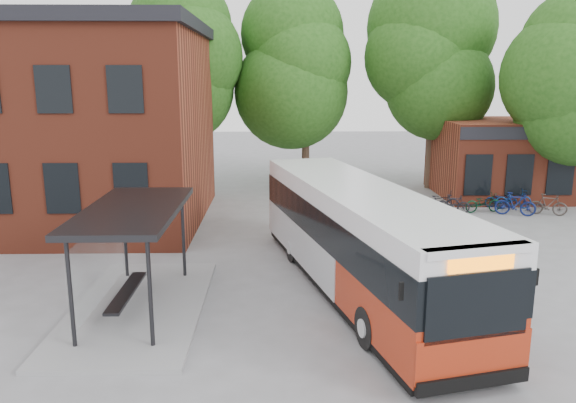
{
  "coord_description": "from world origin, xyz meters",
  "views": [
    {
      "loc": [
        -0.72,
        -15.41,
        6.21
      ],
      "look_at": [
        -0.31,
        3.51,
        2.0
      ],
      "focal_mm": 35.0,
      "sensor_mm": 36.0,
      "label": 1
    }
  ],
  "objects_px": {
    "bicycle_1": "(453,204)",
    "bicycle_2": "(483,203)",
    "bicycle_6": "(513,199)",
    "bicycle_4": "(501,199)",
    "city_bus": "(358,240)",
    "bicycle_7": "(548,205)",
    "bicycle_5": "(515,204)",
    "bicycle_0": "(440,200)",
    "bus_shelter": "(135,259)"
  },
  "relations": [
    {
      "from": "bicycle_1",
      "to": "bicycle_2",
      "type": "bearing_deg",
      "value": -72.15
    },
    {
      "from": "bus_shelter",
      "to": "bicycle_6",
      "type": "relative_size",
      "value": 3.9
    },
    {
      "from": "bicycle_5",
      "to": "bicycle_7",
      "type": "distance_m",
      "value": 1.54
    },
    {
      "from": "bicycle_1",
      "to": "bicycle_2",
      "type": "distance_m",
      "value": 1.46
    },
    {
      "from": "bicycle_0",
      "to": "bicycle_5",
      "type": "relative_size",
      "value": 1.01
    },
    {
      "from": "bicycle_0",
      "to": "bicycle_4",
      "type": "distance_m",
      "value": 3.17
    },
    {
      "from": "bicycle_1",
      "to": "bicycle_7",
      "type": "relative_size",
      "value": 0.9
    },
    {
      "from": "city_bus",
      "to": "bicycle_6",
      "type": "relative_size",
      "value": 6.81
    },
    {
      "from": "bicycle_4",
      "to": "bicycle_7",
      "type": "height_order",
      "value": "bicycle_7"
    },
    {
      "from": "bicycle_0",
      "to": "city_bus",
      "type": "bearing_deg",
      "value": 169.72
    },
    {
      "from": "city_bus",
      "to": "bicycle_5",
      "type": "relative_size",
      "value": 6.83
    },
    {
      "from": "bus_shelter",
      "to": "bicycle_4",
      "type": "relative_size",
      "value": 4.58
    },
    {
      "from": "bicycle_0",
      "to": "bicycle_6",
      "type": "xyz_separation_m",
      "value": [
        3.62,
        0.25,
        -0.0
      ]
    },
    {
      "from": "bicycle_1",
      "to": "bicycle_6",
      "type": "relative_size",
      "value": 0.82
    },
    {
      "from": "city_bus",
      "to": "bicycle_5",
      "type": "distance_m",
      "value": 12.43
    },
    {
      "from": "bicycle_2",
      "to": "bicycle_0",
      "type": "bearing_deg",
      "value": 66.26
    },
    {
      "from": "bicycle_0",
      "to": "bicycle_7",
      "type": "distance_m",
      "value": 4.8
    },
    {
      "from": "bicycle_2",
      "to": "bicycle_5",
      "type": "xyz_separation_m",
      "value": [
        1.25,
        -0.65,
        0.07
      ]
    },
    {
      "from": "bicycle_0",
      "to": "bicycle_1",
      "type": "distance_m",
      "value": 0.78
    },
    {
      "from": "bicycle_7",
      "to": "bicycle_0",
      "type": "bearing_deg",
      "value": 98.34
    },
    {
      "from": "bicycle_4",
      "to": "bicycle_5",
      "type": "bearing_deg",
      "value": -173.91
    },
    {
      "from": "bicycle_0",
      "to": "bicycle_4",
      "type": "height_order",
      "value": "bicycle_0"
    },
    {
      "from": "bicycle_6",
      "to": "bicycle_4",
      "type": "bearing_deg",
      "value": 60.72
    },
    {
      "from": "bicycle_2",
      "to": "bicycle_4",
      "type": "height_order",
      "value": "bicycle_2"
    },
    {
      "from": "bus_shelter",
      "to": "bicycle_5",
      "type": "relative_size",
      "value": 3.91
    },
    {
      "from": "bicycle_5",
      "to": "bicycle_6",
      "type": "bearing_deg",
      "value": 1.24
    },
    {
      "from": "bus_shelter",
      "to": "bicycle_1",
      "type": "relative_size",
      "value": 4.73
    },
    {
      "from": "bicycle_1",
      "to": "bicycle_7",
      "type": "height_order",
      "value": "bicycle_7"
    },
    {
      "from": "city_bus",
      "to": "bicycle_0",
      "type": "height_order",
      "value": "city_bus"
    },
    {
      "from": "bus_shelter",
      "to": "bicycle_2",
      "type": "distance_m",
      "value": 17.39
    },
    {
      "from": "city_bus",
      "to": "bicycle_6",
      "type": "height_order",
      "value": "city_bus"
    },
    {
      "from": "city_bus",
      "to": "bicycle_7",
      "type": "bearing_deg",
      "value": 28.18
    },
    {
      "from": "bus_shelter",
      "to": "bicycle_4",
      "type": "xyz_separation_m",
      "value": [
        14.7,
        11.92,
        -1.05
      ]
    },
    {
      "from": "bus_shelter",
      "to": "bicycle_2",
      "type": "bearing_deg",
      "value": 39.17
    },
    {
      "from": "city_bus",
      "to": "bicycle_1",
      "type": "distance_m",
      "value": 11.17
    },
    {
      "from": "bicycle_4",
      "to": "bicycle_6",
      "type": "relative_size",
      "value": 0.85
    },
    {
      "from": "bicycle_2",
      "to": "bicycle_7",
      "type": "relative_size",
      "value": 1.07
    },
    {
      "from": "bus_shelter",
      "to": "bicycle_4",
      "type": "distance_m",
      "value": 18.96
    },
    {
      "from": "bicycle_2",
      "to": "bicycle_7",
      "type": "bearing_deg",
      "value": -112.18
    },
    {
      "from": "bus_shelter",
      "to": "bicycle_4",
      "type": "bearing_deg",
      "value": 39.05
    },
    {
      "from": "bicycle_4",
      "to": "bicycle_6",
      "type": "distance_m",
      "value": 0.55
    },
    {
      "from": "bicycle_6",
      "to": "bicycle_7",
      "type": "distance_m",
      "value": 1.69
    },
    {
      "from": "bicycle_4",
      "to": "bicycle_7",
      "type": "bearing_deg",
      "value": -129.52
    },
    {
      "from": "bicycle_0",
      "to": "bicycle_6",
      "type": "height_order",
      "value": "bicycle_0"
    },
    {
      "from": "bus_shelter",
      "to": "city_bus",
      "type": "height_order",
      "value": "city_bus"
    },
    {
      "from": "bus_shelter",
      "to": "bicycle_6",
      "type": "xyz_separation_m",
      "value": [
        15.18,
        11.68,
        -0.98
      ]
    },
    {
      "from": "bicycle_1",
      "to": "bicycle_5",
      "type": "relative_size",
      "value": 0.83
    },
    {
      "from": "bicycle_4",
      "to": "bicycle_0",
      "type": "bearing_deg",
      "value": 104.77
    },
    {
      "from": "bicycle_6",
      "to": "bus_shelter",
      "type": "bearing_deg",
      "value": 125.03
    },
    {
      "from": "bicycle_1",
      "to": "city_bus",
      "type": "bearing_deg",
      "value": 159.34
    }
  ]
}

